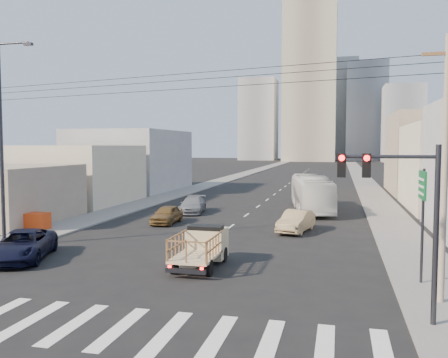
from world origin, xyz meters
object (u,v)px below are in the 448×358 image
at_px(navy_pickup, 22,245).
at_px(sedan_tan, 296,221).
at_px(streetlamp_left, 3,138).
at_px(green_sign, 422,198).
at_px(flatbed_pickup, 201,245).
at_px(city_bus, 311,193).
at_px(sedan_grey, 193,205).
at_px(traffic_signal, 403,203).
at_px(utility_pole, 445,167).
at_px(crate_stack, 35,221).
at_px(sedan_brown, 167,214).

height_order(navy_pickup, sedan_tan, navy_pickup).
distance_m(sedan_tan, streetlamp_left, 19.42).
bearing_deg(green_sign, navy_pickup, -179.81).
xyz_separation_m(flatbed_pickup, city_bus, (4.11, 21.72, 0.53)).
distance_m(sedan_grey, traffic_signal, 28.09).
height_order(city_bus, streetlamp_left, streetlamp_left).
distance_m(navy_pickup, utility_pole, 20.48).
relative_size(traffic_signal, streetlamp_left, 0.50).
bearing_deg(green_sign, sedan_grey, 130.73).
relative_size(utility_pole, streetlamp_left, 0.83).
bearing_deg(sedan_tan, crate_stack, -156.00).
height_order(sedan_brown, crate_stack, sedan_brown).
bearing_deg(sedan_grey, city_bus, 12.56).
bearing_deg(streetlamp_left, green_sign, -6.32).
distance_m(utility_pole, streetlamp_left, 23.47).
relative_size(navy_pickup, sedan_grey, 1.13).
distance_m(green_sign, crate_stack, 25.50).
xyz_separation_m(navy_pickup, sedan_brown, (3.24, 12.75, -0.07)).
height_order(sedan_grey, green_sign, green_sign).
xyz_separation_m(utility_pole, streetlamp_left, (-22.89, 5.00, 1.25)).
height_order(traffic_signal, crate_stack, traffic_signal).
distance_m(flatbed_pickup, navy_pickup, 9.56).
xyz_separation_m(city_bus, sedan_tan, (-0.40, -11.07, -0.88)).
relative_size(green_sign, crate_stack, 2.78).
bearing_deg(sedan_tan, green_sign, -49.53).
bearing_deg(sedan_grey, green_sign, -57.30).
xyz_separation_m(sedan_brown, sedan_grey, (0.18, 6.01, 0.01)).
xyz_separation_m(navy_pickup, streetlamp_left, (-3.04, 2.57, 5.68)).
distance_m(sedan_brown, traffic_signal, 23.37).
bearing_deg(sedan_tan, sedan_grey, 155.23).
distance_m(flatbed_pickup, utility_pole, 11.60).
height_order(navy_pickup, green_sign, green_sign).
relative_size(sedan_tan, utility_pole, 0.45).
relative_size(flatbed_pickup, crate_stack, 2.45).
height_order(sedan_grey, utility_pole, utility_pole).
distance_m(city_bus, utility_pole, 26.03).
distance_m(sedan_tan, utility_pole, 16.08).
xyz_separation_m(city_bus, utility_pole, (6.24, -25.02, 3.56)).
distance_m(green_sign, utility_pole, 2.91).
bearing_deg(navy_pickup, crate_stack, 101.99).
xyz_separation_m(city_bus, sedan_brown, (-10.38, -9.83, -0.93)).
height_order(sedan_brown, traffic_signal, traffic_signal).
height_order(sedan_tan, utility_pole, utility_pole).
bearing_deg(sedan_brown, sedan_grey, 87.50).
bearing_deg(sedan_brown, sedan_tan, -7.82).
xyz_separation_m(sedan_tan, green_sign, (6.29, -11.46, 3.00)).
bearing_deg(sedan_grey, navy_pickup, -108.37).
distance_m(city_bus, streetlamp_left, 26.49).
height_order(flatbed_pickup, traffic_signal, traffic_signal).
height_order(flatbed_pickup, green_sign, green_sign).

